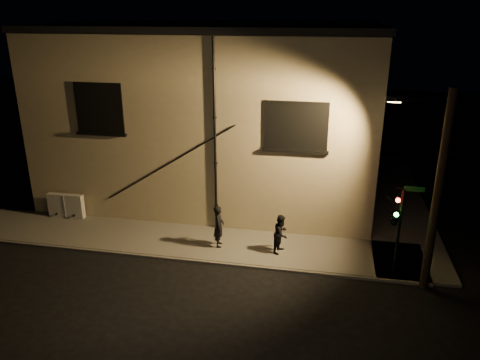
% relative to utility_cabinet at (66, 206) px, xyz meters
% --- Properties ---
extents(ground, '(90.00, 90.00, 0.00)m').
position_rel_utility_cabinet_xyz_m(ground, '(9.09, -2.70, -0.70)').
color(ground, black).
extents(sidewalk, '(21.00, 16.00, 0.12)m').
position_rel_utility_cabinet_xyz_m(sidewalk, '(10.31, 1.69, -0.64)').
color(sidewalk, '#585650').
rests_on(sidewalk, ground).
extents(building, '(16.20, 12.23, 8.80)m').
position_rel_utility_cabinet_xyz_m(building, '(6.09, 6.29, 3.71)').
color(building, tan).
rests_on(building, ground).
extents(utility_cabinet, '(1.76, 0.30, 1.16)m').
position_rel_utility_cabinet_xyz_m(utility_cabinet, '(0.00, 0.00, 0.00)').
color(utility_cabinet, '#B6B3AD').
rests_on(utility_cabinet, sidewalk).
extents(pedestrian_a, '(0.52, 0.71, 1.79)m').
position_rel_utility_cabinet_xyz_m(pedestrian_a, '(7.80, -1.42, 0.32)').
color(pedestrian_a, black).
rests_on(pedestrian_a, sidewalk).
extents(pedestrian_b, '(0.84, 0.94, 1.61)m').
position_rel_utility_cabinet_xyz_m(pedestrian_b, '(10.39, -1.43, 0.23)').
color(pedestrian_b, black).
rests_on(pedestrian_b, sidewalk).
extents(traffic_signal, '(1.36, 2.03, 3.45)m').
position_rel_utility_cabinet_xyz_m(traffic_signal, '(14.57, -2.23, 1.74)').
color(traffic_signal, black).
rests_on(traffic_signal, sidewalk).
extents(streetlamp_pole, '(2.02, 1.39, 7.19)m').
position_rel_utility_cabinet_xyz_m(streetlamp_pole, '(15.64, -2.78, 3.12)').
color(streetlamp_pole, black).
rests_on(streetlamp_pole, ground).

